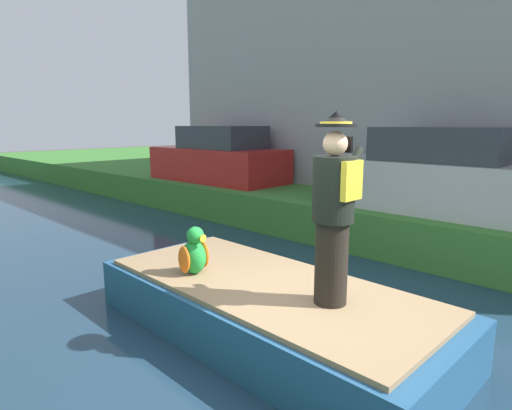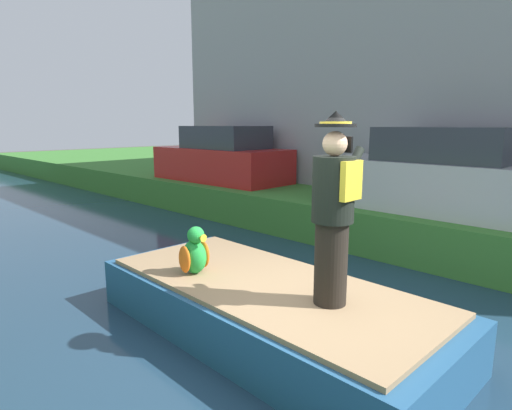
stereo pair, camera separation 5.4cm
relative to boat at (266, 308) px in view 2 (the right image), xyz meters
name	(u,v)px [view 2 (the right image)]	position (x,y,z in m)	size (l,w,h in m)	color
ground_plane	(317,365)	(0.00, -0.73, -0.40)	(80.00, 80.00, 0.00)	#4C4742
canal_water	(317,361)	(0.00, -0.73, -0.35)	(6.49, 48.00, 0.10)	#1E384C
boat	(266,308)	(0.00, 0.00, 0.00)	(1.89, 4.24, 0.61)	#23517A
person_pirate	(333,211)	(0.03, -0.84, 1.23)	(0.61, 0.42, 1.85)	black
parrot_plush	(195,253)	(-0.38, 0.79, 0.55)	(0.36, 0.34, 0.57)	green
parked_car_silver	(435,176)	(4.48, 0.00, 1.11)	(1.72, 4.01, 1.50)	#B7B7BC
parked_car_red	(222,158)	(4.48, 5.88, 1.11)	(1.77, 4.03, 1.50)	red
building_row	(469,56)	(9.06, 1.17, 3.80)	(7.15, 14.47, 6.62)	#93939E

